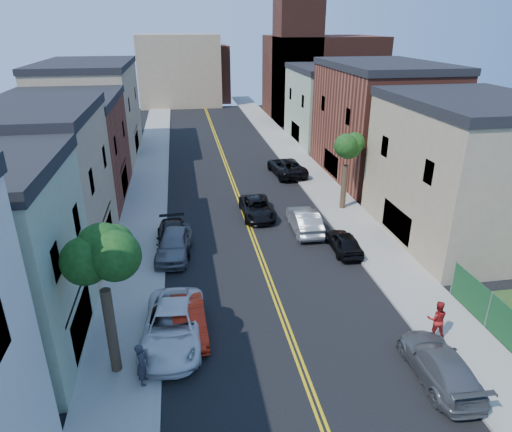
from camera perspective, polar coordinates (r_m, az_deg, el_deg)
name	(u,v)px	position (r m, az deg, el deg)	size (l,w,h in m)	color
sidewalk_left	(148,179)	(44.36, -13.48, 4.51)	(3.20, 100.00, 0.15)	gray
sidewalk_right	(308,171)	(45.94, 6.63, 5.65)	(3.20, 100.00, 0.15)	gray
curb_left	(167,178)	(44.26, -11.21, 4.66)	(0.30, 100.00, 0.15)	gray
curb_right	(291,172)	(45.50, 4.50, 5.56)	(0.30, 100.00, 0.15)	gray
bldg_left_tan_near	(23,194)	(30.12, -27.34, 2.49)	(9.00, 10.00, 9.00)	#998466
bldg_left_brick	(65,153)	(40.41, -22.99, 7.30)	(9.00, 12.00, 8.00)	brown
bldg_left_tan_far	(91,113)	(53.66, -20.05, 12.13)	(9.00, 16.00, 9.50)	#998466
bldg_right_tan	(465,175)	(33.30, 24.87, 4.75)	(9.00, 12.00, 9.00)	#998466
bldg_right_brick	(379,124)	(44.99, 15.26, 11.11)	(9.00, 14.00, 10.00)	brown
bldg_right_palegrn	(331,107)	(57.92, 9.50, 13.41)	(9.00, 12.00, 8.50)	gray
church	(316,70)	(72.48, 7.57, 17.84)	(16.20, 14.20, 22.60)	#4C2319
backdrop_left	(180,71)	(84.40, -9.62, 17.61)	(14.00, 8.00, 12.00)	#998466
backdrop_center	(201,74)	(88.59, -6.91, 17.36)	(10.00, 8.00, 10.00)	brown
tree_left_mid	(97,233)	(17.92, -19.43, -2.09)	(5.20, 5.20, 9.29)	#372C1B
tree_right_far	(348,139)	(35.31, 11.52, 9.54)	(4.40, 4.40, 8.03)	#372C1B
red_sedan	(189,320)	(22.47, -8.51, -12.79)	(1.53, 4.40, 1.45)	#B71F0C
white_pickup	(173,326)	(22.02, -10.48, -13.49)	(2.72, 5.90, 1.64)	silver
grey_car_left	(174,244)	(29.33, -10.32, -3.46)	(2.02, 5.01, 1.71)	slate
black_car_left	(173,238)	(30.42, -10.45, -2.71)	(2.06, 5.08, 1.47)	black
grey_car_right	(440,365)	(21.26, 22.18, -16.96)	(2.01, 4.96, 1.44)	#505357
black_car_right	(344,242)	(30.03, 11.02, -3.22)	(1.60, 3.99, 1.36)	black
silver_car_right	(304,220)	(32.49, 6.14, -0.53)	(1.74, 4.98, 1.64)	#989A9F
dark_car_right_far	(287,167)	(44.62, 3.88, 6.23)	(2.74, 5.95, 1.65)	black
black_suv_lane	(257,208)	(34.77, 0.13, 1.02)	(2.30, 4.98, 1.39)	black
pedestrian_left	(142,364)	(19.81, -14.19, -17.66)	(0.70, 0.46, 1.91)	#292A32
pedestrian_right	(437,319)	(23.22, 21.85, -11.99)	(0.92, 0.72, 1.89)	maroon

